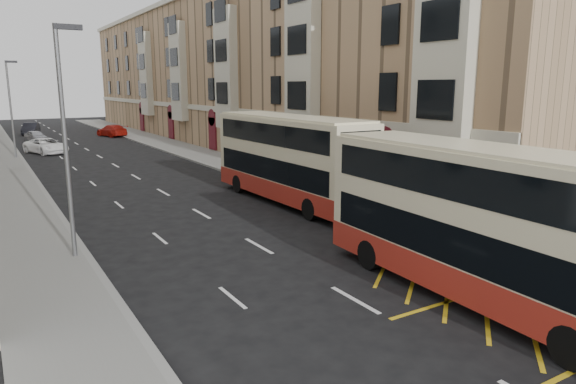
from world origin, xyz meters
TOP-DOWN VIEW (x-y plane):
  - ground at (0.00, 0.00)m, footprint 200.00×200.00m
  - pavement_right at (8.00, 30.00)m, footprint 4.00×120.00m
  - pavement_left at (-7.50, 30.00)m, footprint 3.00×120.00m
  - kerb_right at (6.00, 30.00)m, footprint 0.25×120.00m
  - kerb_left at (-6.00, 30.00)m, footprint 0.25×120.00m
  - road_markings at (0.00, 45.00)m, footprint 10.00×110.00m
  - terrace_right at (14.88, 45.38)m, footprint 10.75×79.00m
  - guard_railing at (6.25, 5.75)m, footprint 0.06×6.56m
  - street_lamp_near at (-6.35, 12.00)m, footprint 0.93×0.18m
  - street_lamp_far at (-6.35, 42.00)m, footprint 0.93×0.18m
  - double_decker_front at (3.05, 2.17)m, footprint 3.03×11.34m
  - double_decker_rear at (5.00, 15.94)m, footprint 2.86×11.58m
  - pedestrian_mid at (8.23, 4.30)m, footprint 0.98×0.88m
  - pedestrian_far at (7.82, 4.92)m, footprint 1.01×0.65m
  - white_van at (-3.72, 44.63)m, footprint 3.87×5.52m
  - car_silver at (-3.54, 55.99)m, footprint 2.44×3.99m
  - car_dark at (-3.21, 65.38)m, footprint 2.65×4.89m
  - car_red at (5.10, 58.04)m, footprint 3.22×5.31m

SIDE VIEW (x-z plane):
  - ground at x=0.00m, z-range 0.00..0.00m
  - road_markings at x=0.00m, z-range 0.00..0.01m
  - pavement_right at x=8.00m, z-range 0.00..0.15m
  - pavement_left at x=-7.50m, z-range 0.00..0.15m
  - kerb_right at x=6.00m, z-range 0.00..0.15m
  - kerb_left at x=-6.00m, z-range 0.00..0.15m
  - car_silver at x=-3.54m, z-range 0.00..1.27m
  - white_van at x=-3.72m, z-range 0.00..1.40m
  - car_red at x=5.10m, z-range 0.00..1.44m
  - car_dark at x=-3.21m, z-range 0.00..1.53m
  - guard_railing at x=6.25m, z-range 0.35..1.36m
  - pedestrian_far at x=7.82m, z-range 0.15..1.75m
  - pedestrian_mid at x=8.23m, z-range 0.15..1.79m
  - double_decker_front at x=3.05m, z-range 0.04..4.53m
  - double_decker_rear at x=5.00m, z-range 0.04..4.64m
  - street_lamp_near at x=-6.35m, z-range 0.64..8.64m
  - street_lamp_far at x=-6.35m, z-range 0.64..8.64m
  - terrace_right at x=14.88m, z-range -0.10..15.15m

